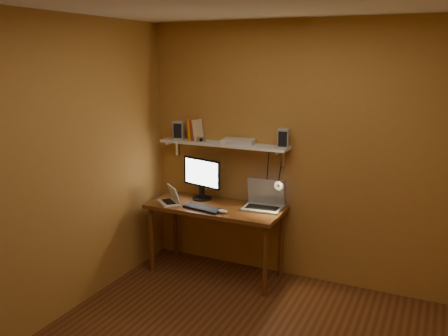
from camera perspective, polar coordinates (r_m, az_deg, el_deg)
The scene contains 14 objects.
room at distance 3.27m, azimuth 2.26°, elevation -3.46°, with size 3.44×3.24×2.64m.
desk at distance 4.91m, azimuth -1.01°, elevation -5.50°, with size 1.40×0.60×0.75m.
wall_shelf at distance 4.91m, azimuth -0.04°, elevation 2.86°, with size 1.40×0.25×0.21m.
monitor at distance 5.05m, azimuth -2.70°, elevation -1.02°, with size 0.48×0.25×0.45m.
laptop at distance 4.81m, azimuth 4.82°, elevation -3.96°, with size 0.40×0.30×0.29m.
netbook at distance 4.98m, azimuth -6.41°, elevation -3.66°, with size 0.31×0.30×0.19m.
keyboard at distance 4.77m, azimuth -2.57°, elevation -4.85°, with size 0.42×0.14×0.02m, color black.
mouse at distance 4.65m, azimuth -0.17°, elevation -5.23°, with size 0.10×0.06×0.04m, color silver.
desk_lamp at distance 4.70m, azimuth 6.90°, elevation -2.72°, with size 0.09×0.23×0.38m.
speaker_left at distance 5.14m, azimuth -5.45°, elevation 4.57°, with size 0.11×0.11×0.20m, color #979A9F.
speaker_right at distance 4.66m, azimuth 7.14°, elevation 3.58°, with size 0.10×0.10×0.19m, color #979A9F.
books at distance 5.07m, azimuth -3.48°, elevation 4.64°, with size 0.13×0.16×0.22m.
shelf_camera at distance 4.94m, azimuth -2.74°, elevation 3.44°, with size 0.10×0.06×0.06m.
router at distance 4.83m, azimuth 1.75°, elevation 3.21°, with size 0.32×0.21×0.05m, color silver.
Camera 1 is at (1.22, -2.89, 2.24)m, focal length 38.00 mm.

